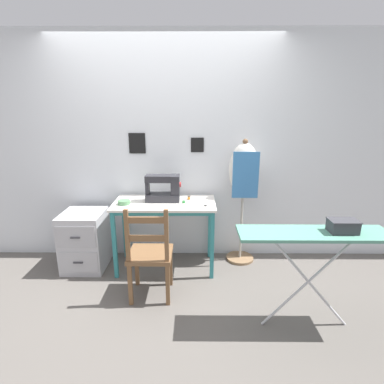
# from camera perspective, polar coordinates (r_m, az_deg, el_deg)

# --- Properties ---
(ground_plane) EXTENTS (14.00, 14.00, 0.00)m
(ground_plane) POSITION_cam_1_polar(r_m,az_deg,el_deg) (3.30, -5.39, -16.23)
(ground_plane) COLOR #5B5651
(wall_back) EXTENTS (10.00, 0.06, 2.55)m
(wall_back) POSITION_cam_1_polar(r_m,az_deg,el_deg) (3.45, -4.91, 7.86)
(wall_back) COLOR silver
(wall_back) RESTS_ON ground_plane
(sewing_table) EXTENTS (1.09, 0.56, 0.77)m
(sewing_table) POSITION_cam_1_polar(r_m,az_deg,el_deg) (3.25, -5.23, -3.67)
(sewing_table) COLOR silver
(sewing_table) RESTS_ON ground_plane
(sewing_machine) EXTENTS (0.38, 0.18, 0.31)m
(sewing_machine) POSITION_cam_1_polar(r_m,az_deg,el_deg) (3.23, -5.22, 0.59)
(sewing_machine) COLOR #28282D
(sewing_machine) RESTS_ON sewing_table
(fabric_bowl) EXTENTS (0.13, 0.13, 0.05)m
(fabric_bowl) POSITION_cam_1_polar(r_m,az_deg,el_deg) (3.21, -12.84, -1.89)
(fabric_bowl) COLOR #56895B
(fabric_bowl) RESTS_ON sewing_table
(scissors) EXTENTS (0.12, 0.08, 0.01)m
(scissors) POSITION_cam_1_polar(r_m,az_deg,el_deg) (3.08, 2.99, -2.69)
(scissors) COLOR silver
(scissors) RESTS_ON sewing_table
(thread_spool_near_machine) EXTENTS (0.04, 0.04, 0.03)m
(thread_spool_near_machine) POSITION_cam_1_polar(r_m,az_deg,el_deg) (3.17, -1.58, -1.85)
(thread_spool_near_machine) COLOR green
(thread_spool_near_machine) RESTS_ON sewing_table
(thread_spool_mid_table) EXTENTS (0.04, 0.04, 0.04)m
(thread_spool_mid_table) POSITION_cam_1_polar(r_m,az_deg,el_deg) (3.30, -0.58, -1.14)
(thread_spool_mid_table) COLOR orange
(thread_spool_mid_table) RESTS_ON sewing_table
(wooden_chair) EXTENTS (0.40, 0.38, 0.93)m
(wooden_chair) POSITION_cam_1_polar(r_m,az_deg,el_deg) (2.85, -8.00, -11.78)
(wooden_chair) COLOR brown
(wooden_chair) RESTS_ON ground_plane
(filing_cabinet) EXTENTS (0.45, 0.50, 0.65)m
(filing_cabinet) POSITION_cam_1_polar(r_m,az_deg,el_deg) (3.59, -19.69, -8.61)
(filing_cabinet) COLOR #B7B7BC
(filing_cabinet) RESTS_ON ground_plane
(dress_form) EXTENTS (0.33, 0.32, 1.43)m
(dress_form) POSITION_cam_1_polar(r_m,az_deg,el_deg) (3.36, 9.82, 2.92)
(dress_form) COLOR #846647
(dress_form) RESTS_ON ground_plane
(ironing_board) EXTENTS (1.16, 0.30, 0.84)m
(ironing_board) POSITION_cam_1_polar(r_m,az_deg,el_deg) (2.50, 22.15, -8.14)
(ironing_board) COLOR #518E7A
(ironing_board) RESTS_ON ground_plane
(storage_box) EXTENTS (0.21, 0.14, 0.10)m
(storage_box) POSITION_cam_1_polar(r_m,az_deg,el_deg) (2.55, 26.81, -5.81)
(storage_box) COLOR #333338
(storage_box) RESTS_ON ironing_board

